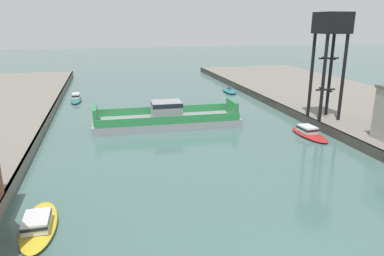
% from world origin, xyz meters
% --- Properties ---
extents(chain_ferry, '(20.78, 6.71, 3.61)m').
position_xyz_m(chain_ferry, '(-1.69, 34.02, 1.09)').
color(chain_ferry, '#939399').
rests_on(chain_ferry, ground).
extents(moored_boat_near_left, '(3.23, 7.38, 1.09)m').
position_xyz_m(moored_boat_near_left, '(15.82, 56.96, 0.30)').
color(moored_boat_near_left, '#237075').
rests_on(moored_boat_near_left, ground).
extents(moored_boat_near_right, '(2.85, 7.27, 1.25)m').
position_xyz_m(moored_boat_near_right, '(15.66, 24.99, 0.46)').
color(moored_boat_near_right, red).
rests_on(moored_boat_near_right, ground).
extents(moored_boat_mid_left, '(1.94, 6.47, 1.46)m').
position_xyz_m(moored_boat_mid_left, '(-15.41, 54.72, 0.54)').
color(moored_boat_mid_left, '#237075').
rests_on(moored_boat_mid_left, ground).
extents(moored_boat_mid_right, '(2.61, 7.37, 1.28)m').
position_xyz_m(moored_boat_mid_right, '(-15.31, 9.33, 0.47)').
color(moored_boat_mid_right, yellow).
rests_on(moored_boat_mid_right, ground).
extents(crane_tower, '(3.86, 3.86, 14.46)m').
position_xyz_m(crane_tower, '(20.00, 28.68, 12.96)').
color(crane_tower, black).
rests_on(crane_tower, quay_right).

